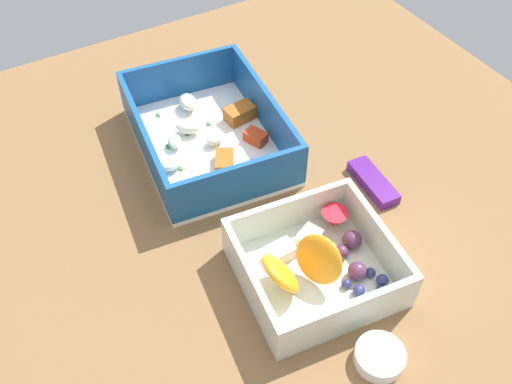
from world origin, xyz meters
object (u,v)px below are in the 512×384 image
Objects in this scene: fruit_bowl at (316,263)px; paper_cup_liner at (376,359)px; pasta_container at (208,134)px; candy_bar at (373,182)px.

paper_cup_liner is (10.10, -0.61, -1.12)cm from fruit_bowl.
pasta_container is at bearing -177.97° from fruit_bowl.
candy_bar is (-6.53, 12.01, -1.23)cm from fruit_bowl.
pasta_container is at bearing -179.73° from paper_cup_liner.
paper_cup_liner reaches higher than candy_bar.
paper_cup_liner is at bearing -37.20° from candy_bar.
fruit_bowl is at bearing 176.56° from paper_cup_liner.
pasta_container reaches higher than fruit_bowl.
pasta_container is 5.14× the size of paper_cup_liner.
candy_bar is at bearing 118.52° from fruit_bowl.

